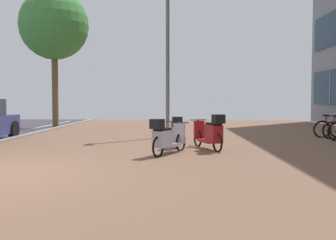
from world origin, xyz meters
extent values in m
cube|color=brown|center=(4.80, 0.00, -0.03)|extent=(14.40, 40.00, 0.05)
cube|color=slate|center=(12.15, 14.80, 2.13)|extent=(0.10, 0.12, 1.93)
torus|color=black|center=(8.91, 6.64, 0.30)|extent=(0.67, 0.16, 0.67)
cylinder|color=maroon|center=(9.03, 6.63, 0.28)|extent=(0.25, 0.06, 0.07)
cylinder|color=maroon|center=(8.98, 6.63, 0.54)|extent=(0.16, 0.05, 0.49)
cube|color=black|center=(9.05, 6.62, 0.83)|extent=(0.23, 0.12, 0.06)
torus|color=black|center=(8.80, 7.25, 0.30)|extent=(0.67, 0.07, 0.67)
cylinder|color=maroon|center=(9.16, 7.25, 0.54)|extent=(0.29, 0.04, 0.59)
cylinder|color=maroon|center=(8.98, 7.25, 0.52)|extent=(0.13, 0.04, 0.53)
cylinder|color=maroon|center=(9.11, 7.25, 0.80)|extent=(0.36, 0.04, 0.08)
cylinder|color=maroon|center=(8.92, 7.25, 0.28)|extent=(0.23, 0.03, 0.07)
cylinder|color=maroon|center=(8.87, 7.25, 0.54)|extent=(0.16, 0.03, 0.49)
cube|color=black|center=(8.93, 7.25, 0.82)|extent=(0.22, 0.09, 0.06)
cylinder|color=#ADADB2|center=(9.29, 7.25, 0.88)|extent=(0.02, 0.48, 0.02)
torus|color=black|center=(3.39, 3.99, 0.22)|extent=(0.09, 0.49, 0.49)
torus|color=black|center=(3.29, 5.22, 0.22)|extent=(0.09, 0.49, 0.49)
cube|color=silver|center=(3.34, 4.60, 0.20)|extent=(0.33, 0.71, 0.08)
cube|color=silver|center=(3.37, 4.21, 0.41)|extent=(0.34, 0.57, 0.42)
cube|color=black|center=(3.37, 4.21, 0.65)|extent=(0.30, 0.51, 0.06)
cylinder|color=silver|center=(3.29, 5.19, 0.46)|extent=(0.08, 0.12, 0.49)
cube|color=silver|center=(3.30, 5.12, 0.44)|extent=(0.33, 0.11, 0.49)
cylinder|color=black|center=(3.30, 5.17, 0.71)|extent=(0.52, 0.07, 0.03)
cube|color=black|center=(3.39, 3.94, 0.80)|extent=(0.30, 0.30, 0.24)
torus|color=black|center=(4.48, 3.30, 0.25)|extent=(0.24, 0.54, 0.56)
torus|color=black|center=(4.02, 4.55, 0.25)|extent=(0.24, 0.54, 0.56)
cube|color=#B11B23|center=(4.25, 3.92, 0.23)|extent=(0.52, 0.80, 0.08)
cube|color=#B11B23|center=(4.39, 3.52, 0.47)|extent=(0.48, 0.65, 0.48)
cube|color=black|center=(4.39, 3.52, 0.74)|extent=(0.43, 0.59, 0.06)
cylinder|color=#B11B23|center=(4.03, 4.52, 0.53)|extent=(0.11, 0.14, 0.56)
cube|color=#B11B23|center=(4.06, 4.45, 0.50)|extent=(0.33, 0.18, 0.55)
cylinder|color=black|center=(4.04, 4.50, 0.80)|extent=(0.50, 0.20, 0.03)
cube|color=black|center=(4.49, 3.25, 0.89)|extent=(0.36, 0.36, 0.24)
torus|color=black|center=(2.92, 2.36, 0.24)|extent=(0.30, 0.51, 0.54)
torus|color=black|center=(3.49, 3.47, 0.24)|extent=(0.30, 0.51, 0.54)
cube|color=#ACA6B6|center=(3.20, 2.91, 0.22)|extent=(0.57, 0.75, 0.08)
cube|color=#ACA6B6|center=(3.02, 2.56, 0.43)|extent=(0.52, 0.63, 0.41)
cube|color=black|center=(3.02, 2.56, 0.66)|extent=(0.46, 0.56, 0.06)
cylinder|color=#ACA6B6|center=(3.48, 3.45, 0.51)|extent=(0.12, 0.14, 0.54)
cube|color=#ACA6B6|center=(3.44, 3.38, 0.49)|extent=(0.32, 0.22, 0.54)
cylinder|color=black|center=(3.47, 3.42, 0.78)|extent=(0.47, 0.26, 0.03)
cube|color=black|center=(2.90, 2.32, 0.81)|extent=(0.38, 0.38, 0.24)
cylinder|color=black|center=(-2.63, 6.95, 0.31)|extent=(0.20, 0.62, 0.62)
cylinder|color=slate|center=(3.06, 7.24, 2.57)|extent=(0.14, 0.14, 5.13)
cylinder|color=brown|center=(-2.79, 12.40, 1.98)|extent=(0.31, 0.31, 3.96)
sphere|color=#3F853C|center=(-2.79, 12.40, 5.18)|extent=(3.47, 3.47, 3.47)
camera|label=1|loc=(3.33, -6.89, 1.40)|focal=40.57mm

